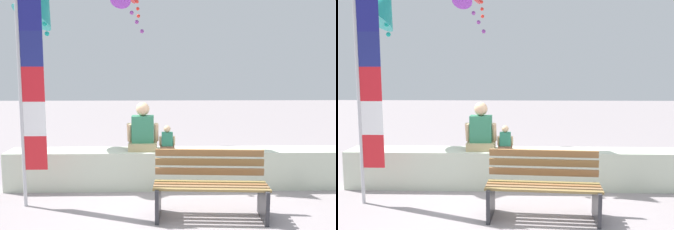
% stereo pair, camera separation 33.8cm
% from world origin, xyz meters
% --- Properties ---
extents(ground_plane, '(40.00, 40.00, 0.00)m').
position_xyz_m(ground_plane, '(0.00, 0.00, 0.00)').
color(ground_plane, gray).
extents(seawall_ledge, '(5.87, 0.57, 0.65)m').
position_xyz_m(seawall_ledge, '(0.00, 1.10, 0.32)').
color(seawall_ledge, beige).
rests_on(seawall_ledge, ground).
extents(park_bench, '(1.57, 0.71, 0.88)m').
position_xyz_m(park_bench, '(0.32, -0.18, 0.41)').
color(park_bench, olive).
rests_on(park_bench, ground).
extents(person_adult, '(0.53, 0.39, 0.81)m').
position_xyz_m(person_adult, '(-0.65, 1.12, 0.97)').
color(person_adult, tan).
rests_on(person_adult, seawall_ledge).
extents(person_child, '(0.27, 0.20, 0.42)m').
position_xyz_m(person_child, '(-0.23, 1.12, 0.81)').
color(person_child, brown).
rests_on(person_child, seawall_ledge).
extents(flag_banner, '(0.37, 0.05, 3.04)m').
position_xyz_m(flag_banner, '(-2.23, 0.24, 1.69)').
color(flag_banner, '#B7B7BC').
rests_on(flag_banner, ground).
extents(kite_teal, '(1.21, 1.16, 1.03)m').
position_xyz_m(kite_teal, '(-2.48, 1.70, 3.17)').
color(kite_teal, teal).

